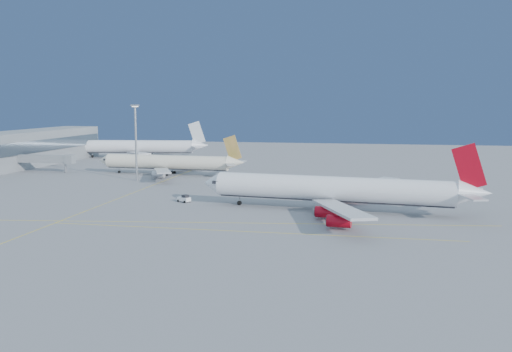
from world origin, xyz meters
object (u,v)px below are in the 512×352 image
object	(u,v)px
airliner_etihad	(170,162)
pushback_tug	(184,199)
airliner_virgin	(338,190)
light_mast	(136,136)
airliner_third	(140,147)

from	to	relation	value
airliner_etihad	pushback_tug	world-z (taller)	airliner_etihad
airliner_virgin	pushback_tug	distance (m)	42.62
airliner_etihad	pushback_tug	xyz separation A→B (m)	(24.10, -55.88, -3.73)
pushback_tug	light_mast	xyz separation A→B (m)	(-29.91, 37.97, 14.67)
airliner_etihad	pushback_tug	distance (m)	60.97
airliner_etihad	airliner_third	distance (m)	69.66
airliner_virgin	airliner_etihad	size ratio (longest dim) A/B	1.24
airliner_third	pushback_tug	distance (m)	130.25
airliner_etihad	light_mast	bearing A→B (deg)	-105.17
airliner_virgin	airliner_third	distance (m)	157.83
airliner_etihad	airliner_third	bearing A→B (deg)	124.48
pushback_tug	airliner_etihad	bearing A→B (deg)	142.19
airliner_virgin	light_mast	distance (m)	84.30
airliner_virgin	light_mast	world-z (taller)	light_mast
airliner_etihad	pushback_tug	size ratio (longest dim) A/B	14.31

